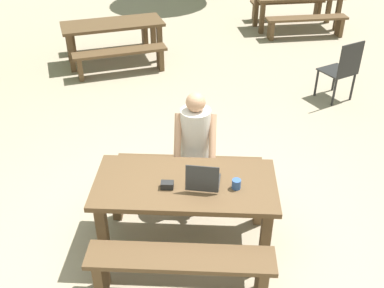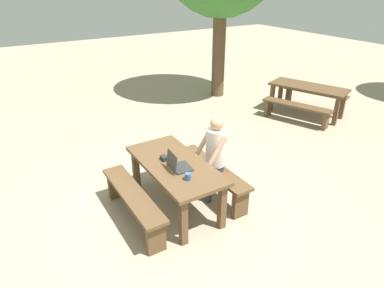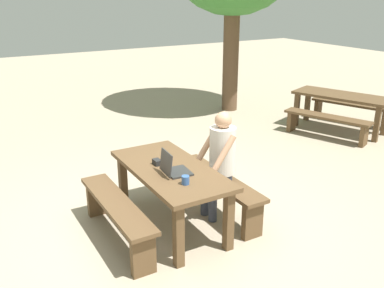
% 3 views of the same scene
% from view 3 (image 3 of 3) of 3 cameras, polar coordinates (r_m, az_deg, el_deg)
% --- Properties ---
extents(ground_plane, '(30.00, 30.00, 0.00)m').
position_cam_3_polar(ground_plane, '(5.09, -2.77, -10.74)').
color(ground_plane, tan).
extents(picnic_table_front, '(1.66, 0.79, 0.73)m').
position_cam_3_polar(picnic_table_front, '(4.81, -2.89, -4.45)').
color(picnic_table_front, brown).
rests_on(picnic_table_front, ground).
extents(bench_near, '(1.56, 0.30, 0.47)m').
position_cam_3_polar(bench_near, '(4.70, -9.99, -8.97)').
color(bench_near, brown).
rests_on(bench_near, ground).
extents(bench_far, '(1.56, 0.30, 0.47)m').
position_cam_3_polar(bench_far, '(5.22, 3.55, -5.61)').
color(bench_far, brown).
rests_on(bench_far, ground).
extents(laptop, '(0.31, 0.31, 0.26)m').
position_cam_3_polar(laptop, '(4.58, -2.51, -3.24)').
color(laptop, '#2D2D2D').
rests_on(laptop, picnic_table_front).
extents(small_pouch, '(0.11, 0.08, 0.06)m').
position_cam_3_polar(small_pouch, '(4.84, -4.67, -2.42)').
color(small_pouch, black).
rests_on(small_pouch, picnic_table_front).
extents(coffee_mug, '(0.08, 0.08, 0.09)m').
position_cam_3_polar(coffee_mug, '(4.34, -0.88, -4.83)').
color(coffee_mug, '#335693').
rests_on(coffee_mug, picnic_table_front).
extents(person_seated, '(0.42, 0.41, 1.30)m').
position_cam_3_polar(person_seated, '(4.98, 3.73, -1.67)').
color(person_seated, '#333847').
rests_on(person_seated, ground).
extents(picnic_table_mid, '(1.89, 1.27, 0.71)m').
position_cam_3_polar(picnic_table_mid, '(8.70, 19.26, 5.52)').
color(picnic_table_mid, brown).
rests_on(picnic_table_mid, ground).
extents(bench_mid_south, '(1.59, 0.84, 0.43)m').
position_cam_3_polar(bench_mid_south, '(8.22, 17.52, 2.89)').
color(bench_mid_south, brown).
rests_on(bench_mid_south, ground).
extents(bench_mid_north, '(1.59, 0.84, 0.43)m').
position_cam_3_polar(bench_mid_north, '(9.33, 20.42, 4.53)').
color(bench_mid_north, brown).
rests_on(bench_mid_north, ground).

